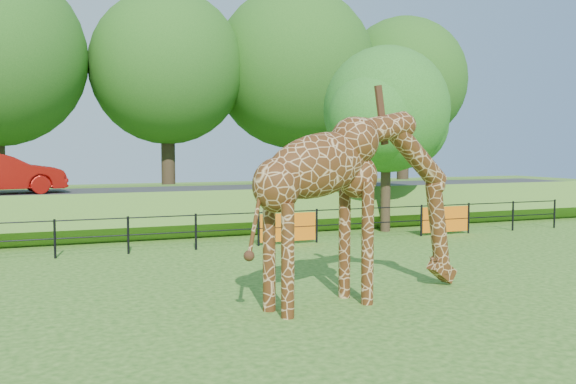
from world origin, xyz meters
TOP-DOWN VIEW (x-y plane):
  - ground at (0.00, 0.00)m, footprint 90.00×90.00m
  - giraffe at (1.60, 0.53)m, footprint 5.48×2.15m
  - perimeter_fence at (0.00, 8.00)m, footprint 28.07×0.10m
  - embankment at (0.00, 15.50)m, footprint 40.00×9.00m
  - road at (0.00, 14.00)m, footprint 40.00×5.00m
  - visitor at (3.38, 10.04)m, footprint 0.67×0.56m
  - tree_east at (7.60, 9.63)m, footprint 5.40×4.71m
  - bg_tree_line at (1.89, 22.00)m, footprint 37.30×8.80m

SIDE VIEW (x-z plane):
  - ground at x=0.00m, z-range 0.00..0.00m
  - perimeter_fence at x=0.00m, z-range 0.00..1.10m
  - embankment at x=0.00m, z-range 0.00..1.30m
  - visitor at x=3.38m, z-range 0.00..1.56m
  - road at x=0.00m, z-range 1.30..1.42m
  - giraffe at x=1.60m, z-range 0.00..3.86m
  - tree_east at x=7.60m, z-range 0.90..7.66m
  - bg_tree_line at x=1.89m, z-range 1.28..13.10m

